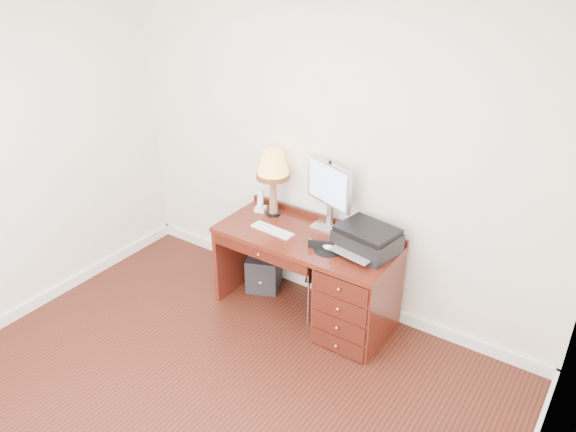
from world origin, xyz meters
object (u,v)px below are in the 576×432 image
Objects in this scene: printer at (367,239)px; phone at (261,205)px; desk at (339,283)px; chair at (328,268)px; leg_lamp at (273,169)px; equipment_box at (264,272)px; monitor at (328,187)px.

phone is at bearing -174.20° from printer.
desk is 0.48m from printer.
phone is at bearing 148.18° from chair.
desk is 2.56× the size of leg_lamp.
leg_lamp reaches higher than phone.
desk is 4.56× the size of equipment_box.
leg_lamp is (-0.49, -0.07, 0.07)m from monitor.
desk is 0.99m from phone.
monitor is (-0.27, 0.23, 0.70)m from desk.
monitor reaches higher than equipment_box.
desk is at bearing -37.26° from chair.
monitor is at bearing -6.12° from phone.
leg_lamp is 1.02m from equipment_box.
printer reaches higher than phone.
leg_lamp is 3.03× the size of phone.
phone is at bearing -176.15° from leg_lamp.
chair is 0.78m from equipment_box.
chair is at bearing -11.55° from leg_lamp.
desk is at bearing -12.05° from leg_lamp.
monitor is 0.66m from chair.
printer reaches higher than chair.
desk is at bearing -148.53° from printer.
monitor is 1.11m from equipment_box.
phone is 0.83m from chair.
desk is 2.64× the size of monitor.
leg_lamp reaches higher than printer.
chair is at bearing -163.04° from printer.
leg_lamp is at bearing -151.93° from monitor.
printer is (0.18, 0.07, 0.44)m from desk.
desk is at bearing -29.40° from equipment_box.
monitor is at bearing 139.13° from desk.
chair is (-0.13, 0.03, 0.08)m from desk.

